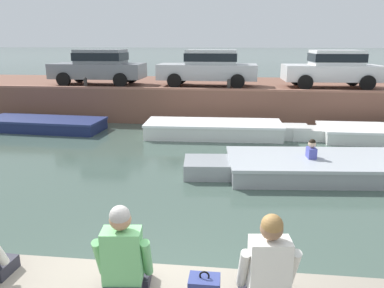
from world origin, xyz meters
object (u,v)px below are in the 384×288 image
Objects in this scene: car_centre_white at (333,67)px; person_seated_right at (124,261)px; car_leftmost_grey at (99,66)px; motorboat_passing at (333,167)px; boat_moored_central_white at (220,129)px; mooring_bollard_west at (85,82)px; person_seated_middle at (268,272)px; car_left_inner_silver at (209,66)px; mooring_bollard_mid at (229,84)px; boat_moored_west_navy at (39,124)px; bottle_drink at (109,283)px.

car_centre_white reaches higher than person_seated_right.
motorboat_passing is at bearing -39.54° from car_leftmost_grey.
boat_moored_central_white is at bearing -31.24° from car_leftmost_grey.
boat_moored_central_white is 12.93× the size of mooring_bollard_west.
person_seated_right is 1.34m from person_seated_middle.
car_left_inner_silver reaches higher than person_seated_right.
car_centre_white reaches higher than motorboat_passing.
mooring_bollard_mid is at bearing -12.86° from car_leftmost_grey.
car_leftmost_grey is 9.10× the size of mooring_bollard_mid.
person_seated_middle is at bearing -83.66° from car_left_inner_silver.
boat_moored_central_white is 5.96× the size of person_seated_right.
mooring_bollard_west and mooring_bollard_mid have the same top height.
mooring_bollard_west is at bearing 160.28° from boat_moored_central_white.
car_centre_white is (5.15, 0.00, -0.00)m from car_left_inner_silver.
motorboat_passing is at bearing -21.76° from boat_moored_west_navy.
bottle_drink is (4.86, -13.30, -1.24)m from car_leftmost_grey.
person_seated_right is (0.15, -13.33, -0.97)m from car_left_inner_silver.
motorboat_passing is 6.53m from mooring_bollard_mid.
person_seated_right is at bearing -92.94° from boat_moored_central_white.
mooring_bollard_west is (1.25, 1.77, 1.42)m from boat_moored_west_navy.
car_leftmost_grey and car_left_inner_silver have the same top height.
boat_moored_central_white is at bearing -96.55° from mooring_bollard_mid.
mooring_bollard_west is (-5.04, -1.32, -0.61)m from car_left_inner_silver.
person_seated_middle is 4.73× the size of bottle_drink.
mooring_bollard_mid is (0.89, -1.32, -0.61)m from car_left_inner_silver.
car_centre_white is 14.28m from person_seated_right.
boat_moored_central_white is 5.95m from car_centre_white.
person_seated_right is at bearing -89.37° from car_left_inner_silver.
car_left_inner_silver is 5.15m from car_centre_white.
person_seated_right is (-3.53, -6.27, 1.05)m from motorboat_passing.
person_seated_middle reaches higher than boat_moored_central_white.
car_leftmost_grey is 10.03m from car_centre_white.
boat_moored_west_navy is 5.68× the size of person_seated_right.
car_leftmost_grey is 14.28m from person_seated_right.
car_centre_white is at bearing 0.01° from car_leftmost_grey.
motorboat_passing is (3.01, -3.70, -0.03)m from boat_moored_central_white.
car_leftmost_grey reaches higher than boat_moored_west_navy.
motorboat_passing is at bearing -50.84° from boat_moored_central_white.
car_left_inner_silver is 1.07× the size of car_centre_white.
motorboat_passing reaches higher than boat_moored_central_white.
car_leftmost_grey is 4.20× the size of person_seated_middle.
boat_moored_central_white is at bearing 94.72° from person_seated_middle.
mooring_bollard_west reaches higher than boat_moored_west_navy.
person_seated_right is at bearing -69.34° from car_leftmost_grey.
mooring_bollard_west is at bearing 54.74° from boat_moored_west_navy.
mooring_bollard_mid is at bearing -162.78° from car_centre_white.
car_left_inner_silver is 4.37× the size of person_seated_middle.
mooring_bollard_west is at bearing -96.85° from car_leftmost_grey.
motorboat_passing is 7.41× the size of person_seated_middle.
boat_moored_west_navy is 1.35× the size of car_leftmost_grey.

